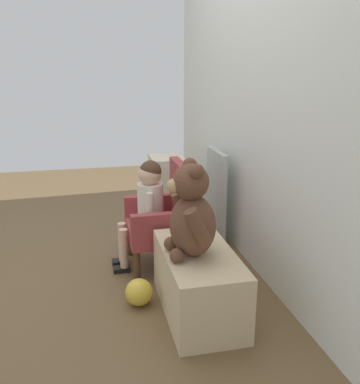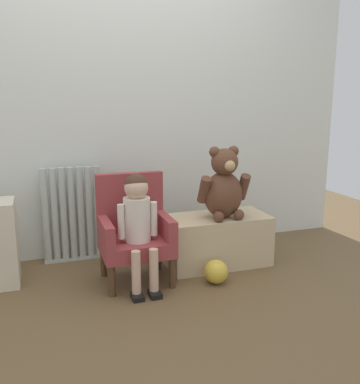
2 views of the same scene
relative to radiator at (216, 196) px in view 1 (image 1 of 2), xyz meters
name	(u,v)px [view 1 (image 1 of 2)]	position (x,y,z in m)	size (l,w,h in m)	color
ground_plane	(93,272)	(0.39, -0.96, -0.35)	(6.00, 6.00, 0.00)	brown
back_wall	(256,84)	(0.39, 0.12, 0.85)	(3.80, 0.05, 2.40)	silver
radiator	(216,196)	(0.00, 0.00, 0.00)	(0.43, 0.05, 0.70)	#B5C0B7
small_dresser	(167,188)	(-0.55, -0.28, -0.07)	(0.35, 0.30, 0.55)	beige
child_armchair	(164,217)	(0.36, -0.47, -0.01)	(0.45, 0.39, 0.70)	#953739
child_figure	(146,199)	(0.36, -0.59, 0.13)	(0.25, 0.35, 0.73)	silver
low_bench	(198,282)	(0.98, -0.40, -0.17)	(0.73, 0.37, 0.36)	#CAB288
large_teddy_bear	(191,215)	(1.00, -0.45, 0.23)	(0.37, 0.26, 0.51)	brown
toy_ball	(139,292)	(0.84, -0.71, -0.27)	(0.16, 0.16, 0.16)	gold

